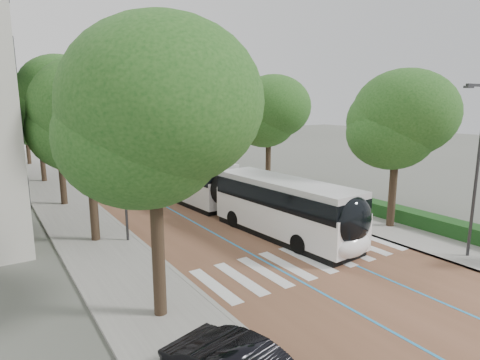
{
  "coord_description": "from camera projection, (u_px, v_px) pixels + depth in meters",
  "views": [
    {
      "loc": [
        -12.16,
        -12.19,
        7.38
      ],
      "look_at": [
        1.53,
        8.81,
        2.4
      ],
      "focal_mm": 30.0,
      "sensor_mm": 36.0,
      "label": 1
    }
  ],
  "objects": [
    {
      "name": "hedge",
      "position": [
        436.0,
        224.0,
        22.74
      ],
      "size": [
        1.2,
        14.0,
        0.8
      ],
      "primitive_type": "cube",
      "color": "#174216",
      "rests_on": "sidewalk_right"
    },
    {
      "name": "streetlight_near",
      "position": [
        477.0,
        158.0,
        18.11
      ],
      "size": [
        1.82,
        0.2,
        8.0
      ],
      "color": "#2F2F32",
      "rests_on": "sidewalk_right"
    },
    {
      "name": "streetlight_far",
      "position": [
        210.0,
        128.0,
        38.65
      ],
      "size": [
        1.82,
        0.2,
        8.0
      ],
      "color": "#2F2F32",
      "rests_on": "sidewalk_right"
    },
    {
      "name": "lane_line_right",
      "position": [
        109.0,
        159.0,
        51.68
      ],
      "size": [
        0.12,
        126.0,
        0.01
      ],
      "primitive_type": "cube",
      "color": "#2787C5",
      "rests_on": "road"
    },
    {
      "name": "lead_bus",
      "position": [
        241.0,
        195.0,
        24.78
      ],
      "size": [
        3.85,
        18.53,
        3.2
      ],
      "rotation": [
        0.0,
        0.0,
        0.07
      ],
      "color": "black",
      "rests_on": "ground"
    },
    {
      "name": "kerb_right",
      "position": [
        139.0,
        156.0,
        53.82
      ],
      "size": [
        0.2,
        140.0,
        0.14
      ],
      "primitive_type": "cube",
      "color": "gray",
      "rests_on": "ground"
    },
    {
      "name": "bus_queued_0",
      "position": [
        156.0,
        162.0,
        38.44
      ],
      "size": [
        2.67,
        12.43,
        3.2
      ],
      "rotation": [
        0.0,
        0.0,
        0.01
      ],
      "color": "white",
      "rests_on": "ground"
    },
    {
      "name": "trees_right",
      "position": [
        226.0,
        112.0,
        37.86
      ],
      "size": [
        6.04,
        47.74,
        9.02
      ],
      "color": "black",
      "rests_on": "ground"
    },
    {
      "name": "ground",
      "position": [
        319.0,
        268.0,
        17.96
      ],
      "size": [
        160.0,
        160.0,
        0.0
      ],
      "primitive_type": "plane",
      "color": "#51544C",
      "rests_on": "ground"
    },
    {
      "name": "kerb_left",
      "position": [
        48.0,
        163.0,
        47.82
      ],
      "size": [
        0.2,
        140.0,
        0.14
      ],
      "primitive_type": "cube",
      "color": "gray",
      "rests_on": "ground"
    },
    {
      "name": "bus_queued_1",
      "position": [
        114.0,
        148.0,
        49.2
      ],
      "size": [
        2.8,
        12.45,
        3.2
      ],
      "rotation": [
        0.0,
        0.0,
        -0.02
      ],
      "color": "white",
      "rests_on": "ground"
    },
    {
      "name": "sidewalk_right",
      "position": [
        152.0,
        155.0,
        54.84
      ],
      "size": [
        4.0,
        140.0,
        0.12
      ],
      "primitive_type": "cube",
      "color": "gray",
      "rests_on": "ground"
    },
    {
      "name": "road",
      "position": [
        96.0,
        160.0,
        50.83
      ],
      "size": [
        11.0,
        140.0,
        0.02
      ],
      "primitive_type": "cube",
      "color": "brown",
      "rests_on": "ground"
    },
    {
      "name": "lane_line_left",
      "position": [
        83.0,
        161.0,
        49.97
      ],
      "size": [
        0.12,
        126.0,
        0.01
      ],
      "primitive_type": "cube",
      "color": "#2787C5",
      "rests_on": "road"
    },
    {
      "name": "sidewalk_left",
      "position": [
        30.0,
        164.0,
        46.8
      ],
      "size": [
        4.0,
        140.0,
        0.12
      ],
      "primitive_type": "cube",
      "color": "gray",
      "rests_on": "ground"
    },
    {
      "name": "trees_left",
      "position": [
        45.0,
        109.0,
        32.06
      ],
      "size": [
        6.46,
        61.1,
        9.91
      ],
      "color": "black",
      "rests_on": "ground"
    },
    {
      "name": "zebra_crossing",
      "position": [
        307.0,
        259.0,
        18.89
      ],
      "size": [
        10.55,
        3.6,
        0.01
      ],
      "color": "silver",
      "rests_on": "ground"
    },
    {
      "name": "lamp_post_left",
      "position": [
        124.0,
        165.0,
        20.47
      ],
      "size": [
        0.14,
        0.14,
        8.0
      ],
      "primitive_type": "cylinder",
      "color": "#2F2F32",
      "rests_on": "sidewalk_left"
    }
  ]
}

